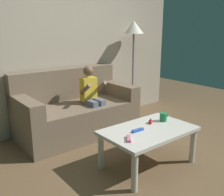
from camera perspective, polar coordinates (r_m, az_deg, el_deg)
The scene contains 10 objects.
ground_plane at distance 2.77m, azimuth 11.01°, elevation -16.19°, with size 8.08×8.08×0.00m, color brown.
wall_back at distance 3.84m, azimuth -9.96°, elevation 12.27°, with size 4.04×0.05×2.50m, color #B2A38E.
couch at distance 3.61m, azimuth -8.04°, elevation -3.03°, with size 1.61×0.80×0.88m.
person_seated_on_couch at distance 3.48m, azimuth -4.41°, elevation 0.48°, with size 0.30×0.37×0.95m.
coffee_table at distance 2.75m, azimuth 8.08°, elevation -7.99°, with size 0.97×0.61×0.42m.
game_remote_pink_near_edge at distance 2.45m, azimuth 3.71°, elevation -8.94°, with size 0.11×0.13×0.03m.
nunchuk_red at distance 2.88m, azimuth 8.55°, elevation -5.18°, with size 0.10×0.09×0.05m.
game_remote_blue_far_corner at distance 2.65m, azimuth 5.74°, elevation -7.10°, with size 0.14×0.04×0.03m.
coffee_mug at distance 2.97m, azimuth 11.34°, elevation -4.14°, with size 0.12×0.08×0.09m.
floor_lamp at distance 4.26m, azimuth 4.83°, elevation 13.87°, with size 0.32×0.32×1.55m.
Camera 1 is at (-1.84, -1.50, 1.43)m, focal length 41.24 mm.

